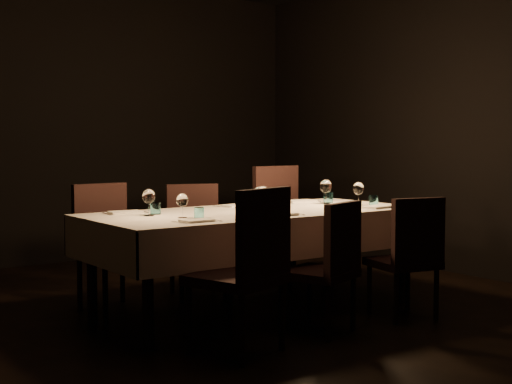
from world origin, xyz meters
TOP-DOWN VIEW (x-y plane):
  - room at (0.00, 0.00)m, footprint 5.01×6.01m
  - dining_table at (0.00, 0.00)m, footprint 2.52×1.12m
  - chair_near_left at (-0.68, -0.85)m, footprint 0.60×0.60m
  - place_setting_near_left at (-0.70, -0.22)m, footprint 0.30×0.39m
  - chair_near_center at (0.03, -0.78)m, footprint 0.53×0.53m
  - place_setting_near_center at (-0.02, -0.22)m, footprint 0.35×0.41m
  - chair_near_right at (0.75, -0.83)m, footprint 0.50×0.50m
  - place_setting_near_right at (0.94, -0.22)m, footprint 0.35×0.41m
  - chair_far_left at (-0.84, 0.77)m, footprint 0.50×0.50m
  - place_setting_far_left at (-0.82, 0.22)m, footprint 0.35×0.41m
  - chair_far_center at (-0.05, 0.79)m, footprint 0.55×0.55m
  - place_setting_far_center at (0.12, 0.22)m, footprint 0.32×0.39m
  - chair_far_right at (0.86, 0.73)m, footprint 0.53×0.53m
  - place_setting_far_right at (0.81, 0.22)m, footprint 0.38×0.42m

SIDE VIEW (x-z plane):
  - chair_near_center at x=0.03m, z-range 0.05..0.93m
  - chair_near_right at x=0.75m, z-range 0.05..0.93m
  - chair_far_center at x=-0.05m, z-range 0.05..0.97m
  - chair_far_left at x=-0.84m, z-range 0.05..1.00m
  - chair_near_left at x=-0.68m, z-range 0.05..1.05m
  - chair_far_right at x=0.86m, z-range 0.05..1.10m
  - dining_table at x=0.00m, z-range 0.31..1.07m
  - place_setting_near_left at x=-0.70m, z-range 0.74..0.91m
  - place_setting_far_center at x=0.12m, z-range 0.74..0.91m
  - place_setting_near_right at x=0.94m, z-range 0.74..0.93m
  - place_setting_far_left at x=-0.82m, z-range 0.74..0.93m
  - place_setting_near_center at x=-0.02m, z-range 0.74..0.93m
  - place_setting_far_right at x=0.81m, z-range 0.74..0.94m
  - room at x=0.00m, z-range -0.01..3.01m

